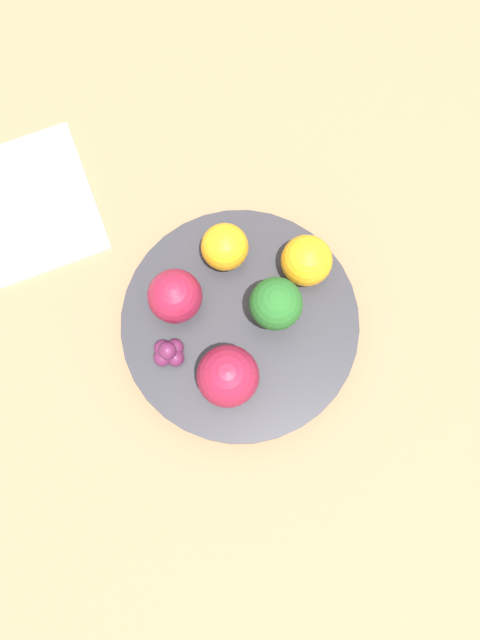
{
  "coord_description": "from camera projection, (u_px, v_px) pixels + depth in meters",
  "views": [
    {
      "loc": [
        -0.08,
        -0.1,
        0.65
      ],
      "look_at": [
        0.0,
        0.0,
        0.06
      ],
      "focal_mm": 35.0,
      "sensor_mm": 36.0,
      "label": 1
    }
  ],
  "objects": [
    {
      "name": "napkin",
      "position": [
        35.0,
        203.0,
        0.67
      ],
      "size": [
        0.17,
        0.19,
        0.01
      ],
      "color": "white",
      "rests_on": "table_surface"
    },
    {
      "name": "orange_front",
      "position": [
        225.0,
        247.0,
        0.6
      ],
      "size": [
        0.05,
        0.05,
        0.05
      ],
      "color": "orange",
      "rests_on": "bowl"
    },
    {
      "name": "bowl",
      "position": [
        240.0,
        325.0,
        0.63
      ],
      "size": [
        0.23,
        0.23,
        0.03
      ],
      "color": "#2D2D33",
      "rests_on": "table_surface"
    },
    {
      "name": "apple_green",
      "position": [
        175.0,
        296.0,
        0.59
      ],
      "size": [
        0.05,
        0.05,
        0.05
      ],
      "color": "maroon",
      "rests_on": "bowl"
    },
    {
      "name": "grape_cluster",
      "position": [
        169.0,
        352.0,
        0.59
      ],
      "size": [
        0.03,
        0.03,
        0.03
      ],
      "color": "#5B1E42",
      "rests_on": "bowl"
    },
    {
      "name": "orange_back",
      "position": [
        308.0,
        262.0,
        0.6
      ],
      "size": [
        0.05,
        0.05,
        0.05
      ],
      "color": "orange",
      "rests_on": "bowl"
    },
    {
      "name": "ground_plane",
      "position": [
        240.0,
        332.0,
        0.66
      ],
      "size": [
        6.0,
        6.0,
        0.0
      ],
      "primitive_type": "plane",
      "color": "gray"
    },
    {
      "name": "apple_red",
      "position": [
        228.0,
        376.0,
        0.57
      ],
      "size": [
        0.06,
        0.06,
        0.06
      ],
      "color": "maroon",
      "rests_on": "bowl"
    },
    {
      "name": "table_surface",
      "position": [
        240.0,
        331.0,
        0.65
      ],
      "size": [
        1.2,
        1.2,
        0.02
      ],
      "color": "#936D4C",
      "rests_on": "ground_plane"
    },
    {
      "name": "broccoli",
      "position": [
        276.0,
        305.0,
        0.57
      ],
      "size": [
        0.05,
        0.05,
        0.07
      ],
      "color": "#99C17A",
      "rests_on": "bowl"
    }
  ]
}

